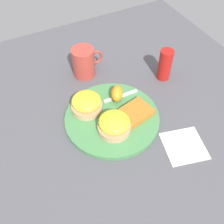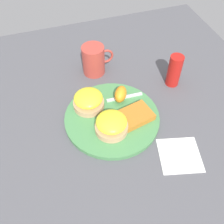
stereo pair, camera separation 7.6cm
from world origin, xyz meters
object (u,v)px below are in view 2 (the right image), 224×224
(sandwich_benedict_right, at_px, (111,124))
(hashbrown_patty, at_px, (133,117))
(orange_wedge, at_px, (121,94))
(cup, at_px, (94,60))
(fork, at_px, (104,101))
(sandwich_benedict_left, at_px, (88,100))
(condiment_bottle, at_px, (174,71))

(sandwich_benedict_right, bearing_deg, hashbrown_patty, 14.35)
(orange_wedge, distance_m, cup, 0.17)
(fork, bearing_deg, cup, 84.79)
(hashbrown_patty, bearing_deg, orange_wedge, 95.95)
(sandwich_benedict_left, xyz_separation_m, sandwich_benedict_right, (0.04, -0.11, 0.00))
(orange_wedge, bearing_deg, fork, 175.82)
(sandwich_benedict_right, distance_m, fork, 0.11)
(hashbrown_patty, height_order, fork, hashbrown_patty)
(sandwich_benedict_left, bearing_deg, hashbrown_patty, -38.51)
(sandwich_benedict_right, distance_m, cup, 0.27)
(sandwich_benedict_right, height_order, cup, cup)
(fork, bearing_deg, sandwich_benedict_right, -95.63)
(fork, distance_m, cup, 0.17)
(sandwich_benedict_right, relative_size, condiment_bottle, 0.85)
(cup, bearing_deg, sandwich_benedict_left, -111.05)
(cup, bearing_deg, sandwich_benedict_right, -95.38)
(fork, bearing_deg, sandwich_benedict_left, -177.24)
(sandwich_benedict_left, relative_size, sandwich_benedict_right, 1.00)
(sandwich_benedict_left, bearing_deg, fork, 2.76)
(sandwich_benedict_left, height_order, orange_wedge, sandwich_benedict_left)
(sandwich_benedict_left, xyz_separation_m, condiment_bottle, (0.29, 0.03, 0.02))
(condiment_bottle, bearing_deg, orange_wedge, -171.78)
(sandwich_benedict_left, bearing_deg, sandwich_benedict_right, -70.47)
(sandwich_benedict_right, distance_m, hashbrown_patty, 0.08)
(sandwich_benedict_left, distance_m, fork, 0.05)
(sandwich_benedict_right, xyz_separation_m, orange_wedge, (0.06, 0.10, -0.00))
(orange_wedge, relative_size, cup, 0.55)
(sandwich_benedict_left, xyz_separation_m, hashbrown_patty, (0.11, -0.09, -0.02))
(cup, relative_size, condiment_bottle, 0.98)
(sandwich_benedict_right, relative_size, orange_wedge, 1.56)
(orange_wedge, xyz_separation_m, condiment_bottle, (0.19, 0.03, 0.02))
(sandwich_benedict_right, distance_m, condiment_bottle, 0.29)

